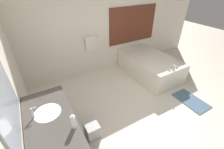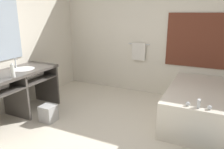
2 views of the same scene
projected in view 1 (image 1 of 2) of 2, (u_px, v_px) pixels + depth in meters
ground_plane at (145, 114)px, 3.33m from camera, size 16.00×16.00×0.00m
wall_back_with_blinds at (100, 28)px, 4.23m from camera, size 7.40×0.13×2.70m
wall_left_with_mirror at (5, 106)px, 1.66m from camera, size 0.08×7.40×2.70m
vanity_counter at (54, 132)px, 2.20m from camera, size 0.68×1.64×0.85m
sink_faucet at (33, 113)px, 2.11m from camera, size 0.09×0.04×0.18m
bathtub at (149, 64)px, 4.54m from camera, size 1.09×1.89×0.71m
water_bottle_1 at (73, 122)px, 1.96m from camera, size 0.06×0.06×0.23m
waste_bin at (93, 131)px, 2.80m from camera, size 0.25×0.25×0.29m
bath_mat at (191, 101)px, 3.67m from camera, size 0.48×0.80×0.02m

